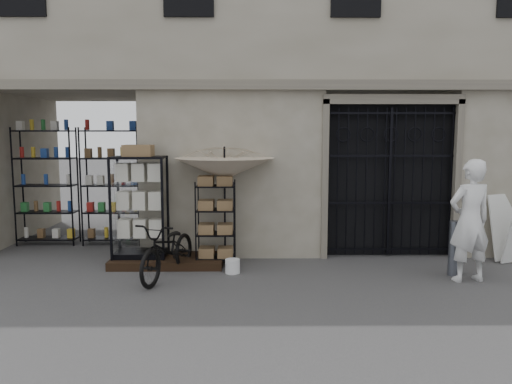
{
  "coord_description": "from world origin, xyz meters",
  "views": [
    {
      "loc": [
        -0.88,
        -7.29,
        2.39
      ],
      "look_at": [
        -0.8,
        1.4,
        1.35
      ],
      "focal_mm": 35.0,
      "sensor_mm": 36.0,
      "label": 1
    }
  ],
  "objects_px": {
    "wire_rack": "(216,224)",
    "easel_sign": "(512,229)",
    "white_bucket": "(233,266)",
    "bicycle": "(169,277)",
    "steel_bollard": "(454,248)",
    "shopkeeper": "(467,281)",
    "market_umbrella": "(224,163)",
    "display_cabinet": "(140,212)"
  },
  "relations": [
    {
      "from": "wire_rack",
      "to": "easel_sign",
      "type": "relative_size",
      "value": 1.26
    },
    {
      "from": "wire_rack",
      "to": "white_bucket",
      "type": "xyz_separation_m",
      "value": [
        0.32,
        -0.53,
        -0.63
      ]
    },
    {
      "from": "bicycle",
      "to": "steel_bollard",
      "type": "bearing_deg",
      "value": 17.79
    },
    {
      "from": "wire_rack",
      "to": "shopkeeper",
      "type": "distance_m",
      "value": 4.32
    },
    {
      "from": "market_umbrella",
      "to": "bicycle",
      "type": "bearing_deg",
      "value": -133.43
    },
    {
      "from": "easel_sign",
      "to": "steel_bollard",
      "type": "bearing_deg",
      "value": -171.06
    },
    {
      "from": "white_bucket",
      "to": "easel_sign",
      "type": "distance_m",
      "value": 5.18
    },
    {
      "from": "market_umbrella",
      "to": "white_bucket",
      "type": "height_order",
      "value": "market_umbrella"
    },
    {
      "from": "wire_rack",
      "to": "market_umbrella",
      "type": "distance_m",
      "value": 1.12
    },
    {
      "from": "easel_sign",
      "to": "market_umbrella",
      "type": "bearing_deg",
      "value": 158.11
    },
    {
      "from": "display_cabinet",
      "to": "bicycle",
      "type": "height_order",
      "value": "display_cabinet"
    },
    {
      "from": "bicycle",
      "to": "easel_sign",
      "type": "xyz_separation_m",
      "value": [
        6.15,
        0.92,
        0.63
      ]
    },
    {
      "from": "market_umbrella",
      "to": "display_cabinet",
      "type": "bearing_deg",
      "value": -175.72
    },
    {
      "from": "display_cabinet",
      "to": "wire_rack",
      "type": "xyz_separation_m",
      "value": [
        1.37,
        -0.04,
        -0.22
      ]
    },
    {
      "from": "market_umbrella",
      "to": "shopkeeper",
      "type": "distance_m",
      "value": 4.54
    },
    {
      "from": "white_bucket",
      "to": "shopkeeper",
      "type": "height_order",
      "value": "white_bucket"
    },
    {
      "from": "wire_rack",
      "to": "shopkeeper",
      "type": "xyz_separation_m",
      "value": [
        4.14,
        -1.01,
        -0.75
      ]
    },
    {
      "from": "easel_sign",
      "to": "shopkeeper",
      "type": "bearing_deg",
      "value": -160.26
    },
    {
      "from": "steel_bollard",
      "to": "display_cabinet",
      "type": "bearing_deg",
      "value": 172.29
    },
    {
      "from": "market_umbrella",
      "to": "steel_bollard",
      "type": "height_order",
      "value": "market_umbrella"
    },
    {
      "from": "market_umbrella",
      "to": "white_bucket",
      "type": "distance_m",
      "value": 1.86
    },
    {
      "from": "bicycle",
      "to": "wire_rack",
      "type": "bearing_deg",
      "value": 63.85
    },
    {
      "from": "steel_bollard",
      "to": "wire_rack",
      "type": "bearing_deg",
      "value": 170.22
    },
    {
      "from": "wire_rack",
      "to": "bicycle",
      "type": "relative_size",
      "value": 0.84
    },
    {
      "from": "display_cabinet",
      "to": "steel_bollard",
      "type": "xyz_separation_m",
      "value": [
        5.4,
        -0.73,
        -0.5
      ]
    },
    {
      "from": "wire_rack",
      "to": "steel_bollard",
      "type": "xyz_separation_m",
      "value": [
        4.03,
        -0.69,
        -0.29
      ]
    },
    {
      "from": "market_umbrella",
      "to": "easel_sign",
      "type": "relative_size",
      "value": 2.11
    },
    {
      "from": "white_bucket",
      "to": "shopkeeper",
      "type": "distance_m",
      "value": 3.85
    },
    {
      "from": "display_cabinet",
      "to": "easel_sign",
      "type": "relative_size",
      "value": 1.62
    },
    {
      "from": "market_umbrella",
      "to": "wire_rack",
      "type": "bearing_deg",
      "value": -135.92
    },
    {
      "from": "display_cabinet",
      "to": "shopkeeper",
      "type": "xyz_separation_m",
      "value": [
        5.5,
        -1.04,
        -0.97
      ]
    },
    {
      "from": "white_bucket",
      "to": "bicycle",
      "type": "distance_m",
      "value": 1.08
    },
    {
      "from": "white_bucket",
      "to": "shopkeeper",
      "type": "xyz_separation_m",
      "value": [
        3.82,
        -0.48,
        -0.12
      ]
    },
    {
      "from": "market_umbrella",
      "to": "white_bucket",
      "type": "relative_size",
      "value": 10.23
    },
    {
      "from": "bicycle",
      "to": "shopkeeper",
      "type": "bearing_deg",
      "value": 14.07
    },
    {
      "from": "shopkeeper",
      "to": "easel_sign",
      "type": "xyz_separation_m",
      "value": [
        1.29,
        1.14,
        0.63
      ]
    },
    {
      "from": "market_umbrella",
      "to": "steel_bollard",
      "type": "xyz_separation_m",
      "value": [
        3.87,
        -0.84,
        -1.38
      ]
    },
    {
      "from": "steel_bollard",
      "to": "white_bucket",
      "type": "bearing_deg",
      "value": 177.42
    },
    {
      "from": "wire_rack",
      "to": "easel_sign",
      "type": "height_order",
      "value": "wire_rack"
    },
    {
      "from": "bicycle",
      "to": "shopkeeper",
      "type": "height_order",
      "value": "bicycle"
    },
    {
      "from": "wire_rack",
      "to": "steel_bollard",
      "type": "bearing_deg",
      "value": 14.35
    },
    {
      "from": "wire_rack",
      "to": "steel_bollard",
      "type": "relative_size",
      "value": 1.66
    }
  ]
}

